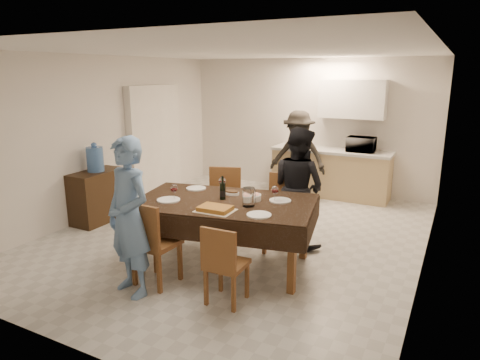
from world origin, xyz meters
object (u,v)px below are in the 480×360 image
(water_jug, at_px, (95,159))
(dining_table, at_px, (224,204))
(savoury_tart, at_px, (215,209))
(microwave, at_px, (361,144))
(person_near, at_px, (129,218))
(water_pitcher, at_px, (249,197))
(person_far, at_px, (298,187))
(person_kitchen, at_px, (298,155))
(wine_bottle, at_px, (223,188))
(console, at_px, (98,196))

(water_jug, bearing_deg, dining_table, -10.66)
(dining_table, relative_size, savoury_tart, 5.59)
(microwave, bearing_deg, person_near, 73.57)
(water_pitcher, bearing_deg, person_far, 79.70)
(water_jug, height_order, microwave, water_jug)
(person_kitchen, bearing_deg, savoury_tart, -84.83)
(dining_table, distance_m, wine_bottle, 0.20)
(microwave, bearing_deg, console, 42.47)
(wine_bottle, distance_m, person_near, 1.21)
(water_jug, relative_size, wine_bottle, 1.33)
(dining_table, relative_size, water_jug, 6.03)
(person_far, distance_m, person_kitchen, 2.26)
(water_jug, relative_size, person_near, 0.23)
(water_jug, height_order, person_kitchen, person_kitchen)
(console, xyz_separation_m, person_kitchen, (2.37, 2.68, 0.42))
(wine_bottle, relative_size, person_near, 0.17)
(water_pitcher, xyz_separation_m, person_far, (0.20, 1.10, -0.12))
(person_near, relative_size, person_far, 1.04)
(dining_table, bearing_deg, person_far, 50.95)
(dining_table, height_order, person_kitchen, person_kitchen)
(dining_table, bearing_deg, person_kitchen, 82.58)
(water_jug, distance_m, person_near, 2.56)
(dining_table, distance_m, person_far, 1.19)
(microwave, relative_size, person_kitchen, 0.30)
(dining_table, distance_m, savoury_tart, 0.40)
(person_near, bearing_deg, microwave, 89.48)
(water_jug, height_order, savoury_tart, water_jug)
(microwave, bearing_deg, person_kitchen, 23.23)
(wine_bottle, bearing_deg, person_kitchen, 93.14)
(dining_table, xyz_separation_m, console, (-2.59, 0.49, -0.38))
(person_kitchen, bearing_deg, water_jug, -131.50)
(console, xyz_separation_m, water_pitcher, (2.94, -0.54, 0.53))
(dining_table, bearing_deg, microwave, 65.72)
(water_jug, bearing_deg, microwave, 42.47)
(console, bearing_deg, dining_table, -10.66)
(water_pitcher, bearing_deg, wine_bottle, 165.96)
(water_jug, height_order, wine_bottle, water_jug)
(water_pitcher, xyz_separation_m, savoury_tart, (-0.25, -0.33, -0.08))
(console, distance_m, savoury_tart, 2.87)
(savoury_tart, bearing_deg, microwave, 79.70)
(wine_bottle, height_order, water_pitcher, wine_bottle)
(water_jug, relative_size, water_pitcher, 1.78)
(console, bearing_deg, water_pitcher, -10.36)
(dining_table, relative_size, microwave, 4.73)
(microwave, xyz_separation_m, person_near, (-1.38, -4.67, -0.19))
(dining_table, xyz_separation_m, water_pitcher, (0.35, -0.05, 0.15))
(dining_table, relative_size, person_far, 1.42)
(wine_bottle, height_order, microwave, microwave)
(dining_table, height_order, savoury_tart, savoury_tart)
(dining_table, relative_size, person_kitchen, 1.41)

